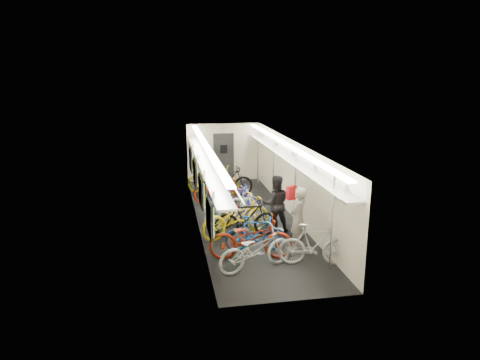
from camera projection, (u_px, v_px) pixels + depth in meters
name	position (u px, v px, depth m)	size (l,w,h in m)	color
train_car_shell	(231.00, 163.00, 13.52)	(10.00, 10.00, 10.00)	black
bicycle_0	(256.00, 249.00, 9.80)	(0.66, 1.90, 1.00)	#B5B6BA
bicycle_1	(256.00, 233.00, 10.82)	(0.45, 1.58, 0.95)	navy
bicycle_2	(250.00, 238.00, 10.34)	(0.71, 2.04, 1.07)	maroon
bicycle_3	(247.00, 218.00, 11.75)	(0.50, 1.78, 1.07)	black
bicycle_4	(236.00, 217.00, 11.79)	(0.75, 2.14, 1.13)	gold
bicycle_5	(236.00, 211.00, 12.33)	(0.53, 1.86, 1.12)	silver
bicycle_6	(231.00, 203.00, 13.39)	(0.61, 1.75, 0.92)	#A3A5A8
bicycle_7	(234.00, 199.00, 13.65)	(0.47, 1.67, 1.00)	#1B26A6
bicycle_8	(220.00, 191.00, 14.57)	(0.68, 1.94, 1.02)	#9E1E11
bicycle_9	(227.00, 182.00, 15.48)	(0.55, 1.94, 1.17)	black
bicycle_10	(213.00, 180.00, 16.00)	(0.70, 1.99, 1.05)	#C7C912
bicycle_11	(314.00, 245.00, 10.02)	(0.48, 1.70, 1.02)	#B8B8BA
passenger_near	(298.00, 219.00, 10.85)	(0.60, 0.40, 1.65)	gray
passenger_mid	(275.00, 204.00, 12.08)	(0.80, 0.62, 1.65)	black
backpack	(291.00, 193.00, 11.54)	(0.26, 0.14, 0.38)	red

